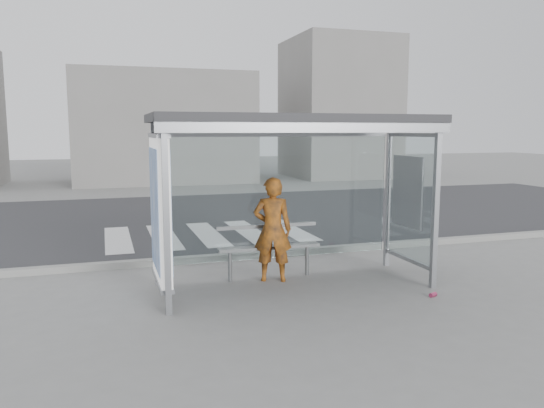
% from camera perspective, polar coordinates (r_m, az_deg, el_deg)
% --- Properties ---
extents(ground, '(80.00, 80.00, 0.00)m').
position_cam_1_polar(ground, '(8.30, 2.40, -8.83)').
color(ground, slate).
rests_on(ground, ground).
extents(road, '(30.00, 10.00, 0.01)m').
position_cam_1_polar(road, '(14.91, -6.87, -1.34)').
color(road, '#2E2F31').
rests_on(road, ground).
extents(curb, '(30.00, 0.18, 0.12)m').
position_cam_1_polar(curb, '(10.07, -1.42, -5.46)').
color(curb, gray).
rests_on(curb, ground).
extents(crosswalk, '(4.55, 3.00, 0.00)m').
position_cam_1_polar(crosswalk, '(12.40, -6.96, -3.24)').
color(crosswalk, silver).
rests_on(crosswalk, ground).
extents(bus_shelter, '(4.25, 1.65, 2.62)m').
position_cam_1_polar(bus_shelter, '(7.89, -0.21, 4.97)').
color(bus_shelter, gray).
rests_on(bus_shelter, ground).
extents(building_center, '(8.00, 5.00, 5.00)m').
position_cam_1_polar(building_center, '(25.60, -11.66, 8.01)').
color(building_center, gray).
rests_on(building_center, ground).
extents(building_right, '(5.00, 5.00, 7.00)m').
position_cam_1_polar(building_right, '(28.05, 7.18, 10.14)').
color(building_right, gray).
rests_on(building_right, ground).
extents(person, '(0.71, 0.58, 1.67)m').
position_cam_1_polar(person, '(8.40, 0.06, -2.75)').
color(person, '#D84314').
rests_on(person, ground).
extents(bench, '(1.69, 0.23, 0.87)m').
position_cam_1_polar(bench, '(8.62, -0.32, -4.61)').
color(bench, slate).
rests_on(bench, ground).
extents(soda_can, '(0.14, 0.11, 0.07)m').
position_cam_1_polar(soda_can, '(8.11, 16.93, -9.32)').
color(soda_can, '#CA3B6B').
rests_on(soda_can, ground).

